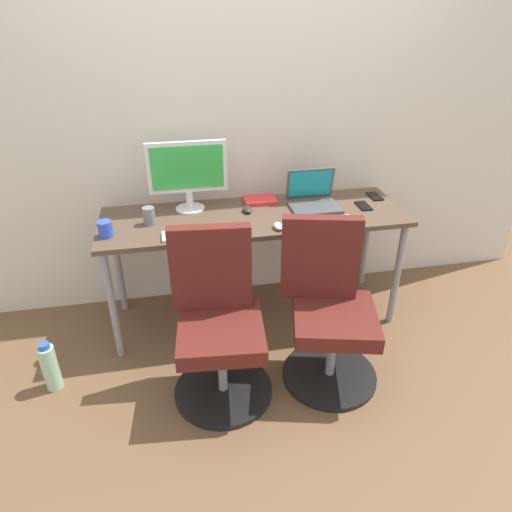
% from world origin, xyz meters
% --- Properties ---
extents(ground_plane, '(5.28, 5.28, 0.00)m').
position_xyz_m(ground_plane, '(0.00, 0.00, 0.00)').
color(ground_plane, brown).
extents(back_wall, '(4.40, 0.04, 2.60)m').
position_xyz_m(back_wall, '(0.00, 0.38, 1.30)').
color(back_wall, silver).
rests_on(back_wall, ground).
extents(desk, '(1.87, 0.60, 0.76)m').
position_xyz_m(desk, '(0.00, 0.00, 0.69)').
color(desk, brown).
rests_on(desk, ground).
extents(office_chair_left, '(0.54, 0.54, 0.94)m').
position_xyz_m(office_chair_left, '(-0.31, -0.62, 0.42)').
color(office_chair_left, black).
rests_on(office_chair_left, ground).
extents(office_chair_right, '(0.54, 0.54, 0.94)m').
position_xyz_m(office_chair_right, '(0.29, -0.62, 0.42)').
color(office_chair_right, black).
rests_on(office_chair_right, ground).
extents(water_bottle_on_floor, '(0.09, 0.09, 0.31)m').
position_xyz_m(water_bottle_on_floor, '(-1.24, -0.45, 0.15)').
color(water_bottle_on_floor, '#A5D8B2').
rests_on(water_bottle_on_floor, ground).
extents(desktop_monitor, '(0.48, 0.18, 0.43)m').
position_xyz_m(desktop_monitor, '(-0.38, 0.16, 1.01)').
color(desktop_monitor, silver).
rests_on(desktop_monitor, desk).
extents(open_laptop, '(0.31, 0.26, 0.23)m').
position_xyz_m(open_laptop, '(0.39, 0.07, 0.81)').
color(open_laptop, '#4C4C51').
rests_on(open_laptop, desk).
extents(keyboard_by_monitor, '(0.34, 0.12, 0.02)m').
position_xyz_m(keyboard_by_monitor, '(-0.39, -0.22, 0.76)').
color(keyboard_by_monitor, silver).
rests_on(keyboard_by_monitor, desk).
extents(keyboard_by_laptop, '(0.34, 0.12, 0.02)m').
position_xyz_m(keyboard_by_laptop, '(0.39, -0.20, 0.76)').
color(keyboard_by_laptop, silver).
rests_on(keyboard_by_laptop, desk).
extents(mouse_by_monitor, '(0.06, 0.10, 0.03)m').
position_xyz_m(mouse_by_monitor, '(-0.04, 0.05, 0.77)').
color(mouse_by_monitor, '#2D2D2D').
rests_on(mouse_by_monitor, desk).
extents(mouse_by_laptop, '(0.06, 0.10, 0.03)m').
position_xyz_m(mouse_by_laptop, '(0.10, -0.22, 0.77)').
color(mouse_by_laptop, '#B7B7B7').
rests_on(mouse_by_laptop, desk).
extents(coffee_mug, '(0.08, 0.08, 0.09)m').
position_xyz_m(coffee_mug, '(-0.87, -0.13, 0.80)').
color(coffee_mug, blue).
rests_on(coffee_mug, desk).
extents(pen_cup, '(0.07, 0.07, 0.10)m').
position_xyz_m(pen_cup, '(-0.63, -0.01, 0.81)').
color(pen_cup, slate).
rests_on(pen_cup, desk).
extents(phone_near_monitor, '(0.07, 0.14, 0.01)m').
position_xyz_m(phone_near_monitor, '(0.71, -0.01, 0.76)').
color(phone_near_monitor, black).
rests_on(phone_near_monitor, desk).
extents(phone_near_laptop, '(0.07, 0.14, 0.01)m').
position_xyz_m(phone_near_laptop, '(0.85, 0.13, 0.76)').
color(phone_near_laptop, black).
rests_on(phone_near_laptop, desk).
extents(notebook, '(0.21, 0.15, 0.03)m').
position_xyz_m(notebook, '(0.07, 0.19, 0.77)').
color(notebook, red).
rests_on(notebook, desk).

